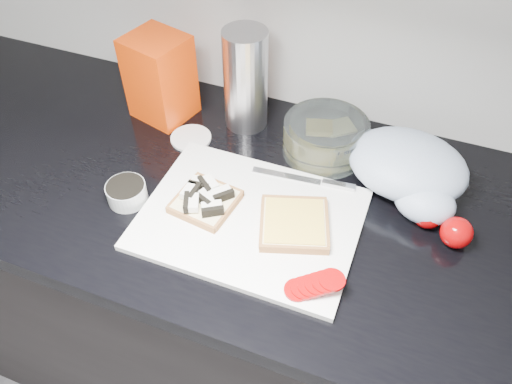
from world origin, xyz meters
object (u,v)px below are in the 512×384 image
glass_bowl (325,138)px  bread_bag (160,78)px  steel_canister (246,80)px  cutting_board (250,219)px

glass_bowl → bread_bag: bread_bag is taller
bread_bag → steel_canister: steel_canister is taller
cutting_board → bread_bag: size_ratio=2.10×
cutting_board → glass_bowl: bearing=72.8°
bread_bag → glass_bowl: bearing=15.5°
cutting_board → steel_canister: steel_canister is taller
steel_canister → cutting_board: bearing=-66.7°
glass_bowl → cutting_board: bearing=-107.2°
glass_bowl → steel_canister: (-0.19, 0.03, 0.08)m
glass_bowl → steel_canister: steel_canister is taller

